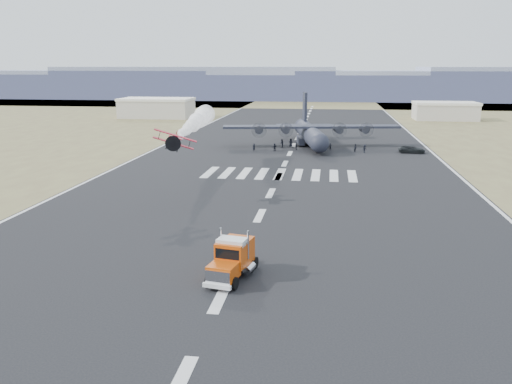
% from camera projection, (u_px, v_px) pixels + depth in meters
% --- Properties ---
extents(ground, '(500.00, 500.00, 0.00)m').
position_uv_depth(ground, '(221.00, 297.00, 42.60)').
color(ground, black).
rests_on(ground, ground).
extents(scrub_far, '(500.00, 80.00, 0.00)m').
position_uv_depth(scrub_far, '(314.00, 103.00, 264.45)').
color(scrub_far, brown).
rests_on(scrub_far, ground).
extents(runway_markings, '(60.00, 260.00, 0.01)m').
position_uv_depth(runway_markings, '(285.00, 164.00, 100.48)').
color(runway_markings, silver).
rests_on(runway_markings, ground).
extents(ridge_seg_b, '(150.00, 50.00, 15.00)m').
position_uv_depth(ridge_seg_b, '(88.00, 84.00, 308.87)').
color(ridge_seg_b, '#818AA4').
rests_on(ridge_seg_b, ground).
extents(ridge_seg_c, '(150.00, 50.00, 17.00)m').
position_uv_depth(ridge_seg_c, '(199.00, 82.00, 300.04)').
color(ridge_seg_c, '#818AA4').
rests_on(ridge_seg_c, ground).
extents(ridge_seg_d, '(150.00, 50.00, 13.00)m').
position_uv_depth(ridge_seg_d, '(316.00, 87.00, 291.90)').
color(ridge_seg_d, '#818AA4').
rests_on(ridge_seg_d, ground).
extents(ridge_seg_e, '(150.00, 50.00, 15.00)m').
position_uv_depth(ridge_seg_e, '(441.00, 85.00, 283.07)').
color(ridge_seg_e, '#818AA4').
rests_on(ridge_seg_e, ground).
extents(hangar_left, '(24.50, 14.50, 6.70)m').
position_uv_depth(hangar_left, '(157.00, 108.00, 188.56)').
color(hangar_left, '#B2AB9E').
rests_on(hangar_left, ground).
extents(hangar_right, '(20.50, 12.50, 5.90)m').
position_uv_depth(hangar_right, '(445.00, 111.00, 180.51)').
color(hangar_right, '#B2AB9E').
rests_on(hangar_right, ground).
extents(semi_truck, '(3.78, 7.95, 3.49)m').
position_uv_depth(semi_truck, '(233.00, 258.00, 46.32)').
color(semi_truck, black).
rests_on(semi_truck, ground).
extents(aerobatic_biplane, '(5.44, 5.08, 2.94)m').
position_uv_depth(aerobatic_biplane, '(174.00, 140.00, 69.89)').
color(aerobatic_biplane, red).
extents(smoke_trail, '(5.43, 32.28, 3.53)m').
position_uv_depth(smoke_trail, '(200.00, 119.00, 95.50)').
color(smoke_trail, white).
extents(transport_aircraft, '(39.51, 32.38, 11.42)m').
position_uv_depth(transport_aircraft, '(310.00, 132.00, 123.02)').
color(transport_aircraft, '#1E202D').
rests_on(transport_aircraft, ground).
extents(support_vehicle, '(5.67, 3.11, 1.51)m').
position_uv_depth(support_vehicle, '(412.00, 149.00, 112.56)').
color(support_vehicle, black).
rests_on(support_vehicle, ground).
extents(crew_a, '(0.73, 0.69, 1.57)m').
position_uv_depth(crew_a, '(330.00, 147.00, 115.89)').
color(crew_a, black).
rests_on(crew_a, ground).
extents(crew_b, '(0.74, 1.01, 1.88)m').
position_uv_depth(crew_b, '(282.00, 143.00, 119.85)').
color(crew_b, black).
rests_on(crew_b, ground).
extents(crew_c, '(1.17, 1.14, 1.73)m').
position_uv_depth(crew_c, '(365.00, 149.00, 112.66)').
color(crew_c, black).
rests_on(crew_c, ground).
extents(crew_d, '(0.78, 1.07, 1.63)m').
position_uv_depth(crew_d, '(296.00, 146.00, 116.91)').
color(crew_d, black).
rests_on(crew_d, ground).
extents(crew_e, '(0.95, 0.66, 1.80)m').
position_uv_depth(crew_e, '(291.00, 143.00, 121.18)').
color(crew_e, black).
rests_on(crew_e, ground).
extents(crew_f, '(1.34, 1.48, 1.63)m').
position_uv_depth(crew_f, '(275.00, 147.00, 115.12)').
color(crew_f, black).
rests_on(crew_f, ground).
extents(crew_g, '(0.79, 0.79, 1.68)m').
position_uv_depth(crew_g, '(254.00, 147.00, 114.86)').
color(crew_g, black).
rests_on(crew_g, ground).
extents(crew_h, '(0.89, 0.95, 1.68)m').
position_uv_depth(crew_h, '(356.00, 148.00, 113.70)').
color(crew_h, black).
rests_on(crew_h, ground).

